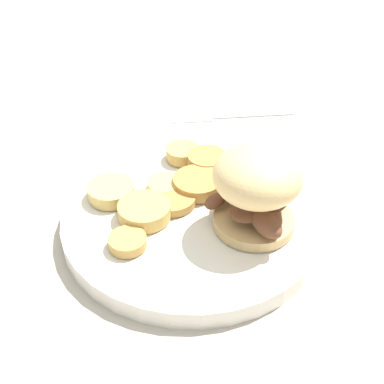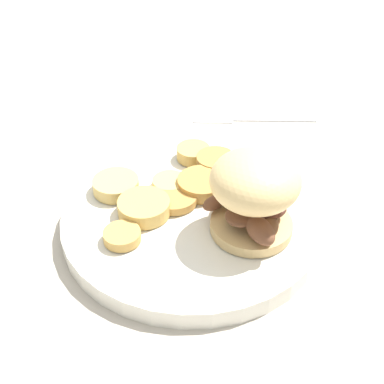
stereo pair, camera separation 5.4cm
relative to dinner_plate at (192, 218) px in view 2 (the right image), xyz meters
name	(u,v)px [view 2 (the right image)]	position (x,y,z in m)	size (l,w,h in m)	color
ground_plane	(192,226)	(0.00, 0.00, -0.01)	(4.00, 4.00, 0.00)	#B2A899
dinner_plate	(192,218)	(0.00, 0.00, 0.00)	(0.27, 0.27, 0.02)	white
sandwich	(256,189)	(0.01, -0.06, 0.06)	(0.11, 0.10, 0.09)	tan
potato_round_0	(122,236)	(-0.07, 0.04, 0.01)	(0.04, 0.04, 0.01)	tan
potato_round_1	(144,207)	(-0.03, 0.04, 0.02)	(0.05, 0.05, 0.02)	tan
potato_round_2	(174,198)	(0.01, 0.02, 0.01)	(0.05, 0.05, 0.01)	#BC8942
potato_round_3	(202,184)	(0.04, 0.01, 0.02)	(0.05, 0.05, 0.01)	#BC8942
potato_round_4	(170,183)	(0.03, 0.04, 0.01)	(0.04, 0.04, 0.01)	#DBB766
potato_round_5	(193,153)	(0.09, 0.04, 0.02)	(0.04, 0.04, 0.01)	tan
potato_round_6	(216,162)	(0.08, 0.01, 0.02)	(0.04, 0.04, 0.02)	#BC8942
potato_round_7	(116,185)	(-0.01, 0.09, 0.02)	(0.05, 0.05, 0.01)	#DBB766
fork	(254,118)	(0.24, 0.02, -0.01)	(0.09, 0.17, 0.00)	silver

